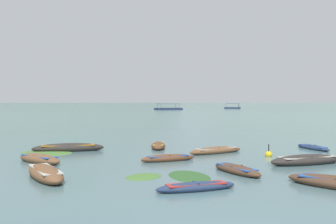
{
  "coord_description": "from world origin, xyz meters",
  "views": [
    {
      "loc": [
        -2.13,
        -7.72,
        3.16
      ],
      "look_at": [
        1.5,
        56.41,
        1.41
      ],
      "focal_mm": 40.76,
      "sensor_mm": 36.0,
      "label": 1
    }
  ],
  "objects_px": {
    "rowboat_0": "(39,159)",
    "rowboat_3": "(306,160)",
    "mooring_buoy": "(269,155)",
    "rowboat_7": "(196,187)",
    "rowboat_2": "(68,148)",
    "rowboat_6": "(216,151)",
    "rowboat_9": "(45,173)",
    "ferry_1": "(168,109)",
    "ferry_0": "(232,108)",
    "rowboat_11": "(237,170)",
    "rowboat_5": "(313,147)",
    "rowboat_13": "(158,146)",
    "rowboat_4": "(168,158)"
  },
  "relations": [
    {
      "from": "rowboat_0",
      "to": "rowboat_3",
      "type": "distance_m",
      "value": 13.73
    },
    {
      "from": "rowboat_0",
      "to": "mooring_buoy",
      "type": "xyz_separation_m",
      "value": [
        12.63,
        1.54,
        -0.08
      ]
    },
    {
      "from": "rowboat_7",
      "to": "rowboat_3",
      "type": "bearing_deg",
      "value": 40.46
    },
    {
      "from": "rowboat_2",
      "to": "rowboat_6",
      "type": "relative_size",
      "value": 1.19
    },
    {
      "from": "rowboat_9",
      "to": "ferry_1",
      "type": "bearing_deg",
      "value": 84.5
    },
    {
      "from": "rowboat_0",
      "to": "rowboat_2",
      "type": "xyz_separation_m",
      "value": [
        0.58,
        4.52,
        0.02
      ]
    },
    {
      "from": "ferry_1",
      "to": "mooring_buoy",
      "type": "relative_size",
      "value": 13.86
    },
    {
      "from": "rowboat_3",
      "to": "ferry_1",
      "type": "xyz_separation_m",
      "value": [
        0.37,
        128.53,
        0.26
      ]
    },
    {
      "from": "rowboat_6",
      "to": "ferry_0",
      "type": "distance_m",
      "value": 146.34
    },
    {
      "from": "ferry_1",
      "to": "mooring_buoy",
      "type": "height_order",
      "value": "ferry_1"
    },
    {
      "from": "rowboat_9",
      "to": "mooring_buoy",
      "type": "bearing_deg",
      "value": 26.82
    },
    {
      "from": "rowboat_3",
      "to": "mooring_buoy",
      "type": "xyz_separation_m",
      "value": [
        -1.05,
        2.76,
        -0.09
      ]
    },
    {
      "from": "rowboat_7",
      "to": "rowboat_11",
      "type": "bearing_deg",
      "value": 55.21
    },
    {
      "from": "rowboat_0",
      "to": "rowboat_7",
      "type": "xyz_separation_m",
      "value": [
        7.34,
        -6.63,
        -0.06
      ]
    },
    {
      "from": "rowboat_0",
      "to": "rowboat_5",
      "type": "bearing_deg",
      "value": 15.55
    },
    {
      "from": "ferry_0",
      "to": "ferry_1",
      "type": "xyz_separation_m",
      "value": [
        -29.26,
        -18.23,
        -0.0
      ]
    },
    {
      "from": "rowboat_0",
      "to": "rowboat_11",
      "type": "bearing_deg",
      "value": -19.63
    },
    {
      "from": "rowboat_11",
      "to": "ferry_0",
      "type": "relative_size",
      "value": 0.44
    },
    {
      "from": "rowboat_0",
      "to": "rowboat_11",
      "type": "relative_size",
      "value": 0.95
    },
    {
      "from": "rowboat_0",
      "to": "rowboat_9",
      "type": "height_order",
      "value": "rowboat_9"
    },
    {
      "from": "rowboat_6",
      "to": "rowboat_5",
      "type": "bearing_deg",
      "value": 12.78
    },
    {
      "from": "rowboat_11",
      "to": "rowboat_13",
      "type": "bearing_deg",
      "value": 109.13
    },
    {
      "from": "rowboat_11",
      "to": "mooring_buoy",
      "type": "xyz_separation_m",
      "value": [
        3.06,
        4.96,
        -0.05
      ]
    },
    {
      "from": "rowboat_13",
      "to": "mooring_buoy",
      "type": "relative_size",
      "value": 3.9
    },
    {
      "from": "rowboat_7",
      "to": "ferry_0",
      "type": "relative_size",
      "value": 0.42
    },
    {
      "from": "rowboat_0",
      "to": "ferry_1",
      "type": "xyz_separation_m",
      "value": [
        14.05,
        127.31,
        0.27
      ]
    },
    {
      "from": "rowboat_0",
      "to": "rowboat_4",
      "type": "bearing_deg",
      "value": 1.0
    },
    {
      "from": "rowboat_2",
      "to": "ferry_1",
      "type": "xyz_separation_m",
      "value": [
        13.47,
        122.8,
        0.25
      ]
    },
    {
      "from": "rowboat_9",
      "to": "rowboat_13",
      "type": "relative_size",
      "value": 1.27
    },
    {
      "from": "rowboat_13",
      "to": "rowboat_7",
      "type": "bearing_deg",
      "value": -85.54
    },
    {
      "from": "rowboat_4",
      "to": "rowboat_7",
      "type": "height_order",
      "value": "rowboat_4"
    },
    {
      "from": "rowboat_4",
      "to": "rowboat_7",
      "type": "distance_m",
      "value": 6.77
    },
    {
      "from": "rowboat_2",
      "to": "ferry_0",
      "type": "distance_m",
      "value": 147.36
    },
    {
      "from": "rowboat_2",
      "to": "rowboat_3",
      "type": "relative_size",
      "value": 1.04
    },
    {
      "from": "rowboat_3",
      "to": "ferry_0",
      "type": "xyz_separation_m",
      "value": [
        29.63,
        146.76,
        0.26
      ]
    },
    {
      "from": "rowboat_7",
      "to": "rowboat_4",
      "type": "bearing_deg",
      "value": 95.32
    },
    {
      "from": "rowboat_7",
      "to": "ferry_0",
      "type": "distance_m",
      "value": 156.36
    },
    {
      "from": "rowboat_5",
      "to": "rowboat_11",
      "type": "height_order",
      "value": "rowboat_11"
    },
    {
      "from": "rowboat_13",
      "to": "ferry_0",
      "type": "relative_size",
      "value": 0.43
    },
    {
      "from": "rowboat_5",
      "to": "rowboat_11",
      "type": "relative_size",
      "value": 0.98
    },
    {
      "from": "rowboat_2",
      "to": "rowboat_7",
      "type": "xyz_separation_m",
      "value": [
        6.76,
        -11.14,
        -0.08
      ]
    },
    {
      "from": "rowboat_6",
      "to": "rowboat_9",
      "type": "height_order",
      "value": "rowboat_9"
    },
    {
      "from": "rowboat_5",
      "to": "ferry_1",
      "type": "distance_m",
      "value": 122.71
    },
    {
      "from": "rowboat_9",
      "to": "ferry_1",
      "type": "xyz_separation_m",
      "value": [
        12.66,
        131.45,
        0.25
      ]
    },
    {
      "from": "rowboat_9",
      "to": "rowboat_4",
      "type": "bearing_deg",
      "value": 38.66
    },
    {
      "from": "rowboat_9",
      "to": "ferry_0",
      "type": "bearing_deg",
      "value": 74.35
    },
    {
      "from": "rowboat_9",
      "to": "rowboat_5",
      "type": "bearing_deg",
      "value": 29.9
    },
    {
      "from": "ferry_0",
      "to": "rowboat_7",
      "type": "bearing_deg",
      "value": -103.3
    },
    {
      "from": "rowboat_5",
      "to": "rowboat_9",
      "type": "distance_m",
      "value": 17.59
    },
    {
      "from": "rowboat_2",
      "to": "ferry_1",
      "type": "relative_size",
      "value": 0.41
    }
  ]
}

